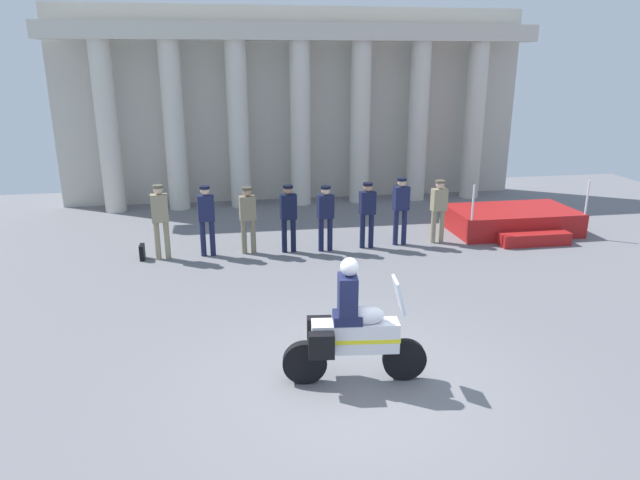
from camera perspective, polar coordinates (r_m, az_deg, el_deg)
ground_plane at (r=8.46m, az=3.75°, el=-14.52°), size 28.39×28.39×0.00m
colonnade_backdrop at (r=18.90m, az=-2.22°, el=13.51°), size 15.15×1.48×6.13m
reviewing_stand at (r=16.43m, az=18.67°, el=1.77°), size 3.31×2.40×1.53m
officer_in_row_0 at (r=13.74m, az=-15.63°, el=2.32°), size 0.40×0.26×1.78m
officer_in_row_1 at (r=13.75m, az=-11.25°, el=2.44°), size 0.40×0.26×1.70m
officer_in_row_2 at (r=13.78m, az=-7.20°, el=2.51°), size 0.40×0.26×1.64m
officer_in_row_3 at (r=13.78m, az=-3.16°, el=2.68°), size 0.40×0.26×1.66m
officer_in_row_4 at (r=13.85m, az=0.56°, el=2.69°), size 0.40×0.26×1.62m
officer_in_row_5 at (r=14.13m, az=4.73°, el=3.01°), size 0.40×0.26×1.65m
officer_in_row_6 at (r=14.47m, az=8.05°, el=3.39°), size 0.40×0.26×1.71m
officer_in_row_7 at (r=14.82m, az=11.74°, el=3.31°), size 0.40×0.26×1.63m
motorcycle_with_rider at (r=8.25m, az=3.05°, el=-9.07°), size 2.09×0.74×1.90m
briefcase_on_ground at (r=14.09m, az=-17.28°, el=-1.15°), size 0.10×0.32×0.36m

